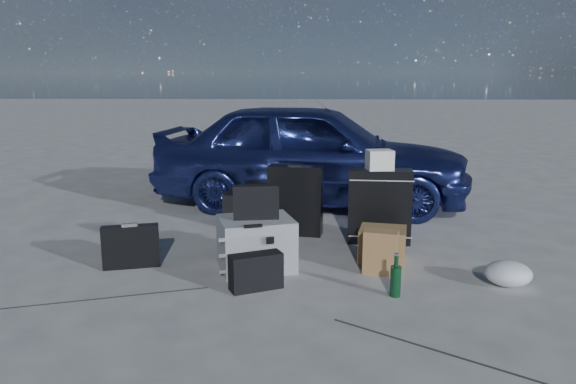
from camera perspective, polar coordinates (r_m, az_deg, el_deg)
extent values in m
plane|color=#B0AFAB|center=(4.36, 1.04, -8.71)|extent=(60.00, 60.00, 0.00)
imported|color=#2F3B8D|center=(6.59, 2.43, 3.95)|extent=(3.80, 1.95, 1.24)
cube|color=#939598|center=(4.50, -3.25, -5.25)|extent=(0.68, 0.62, 0.41)
cube|color=black|center=(4.40, -3.28, -1.05)|extent=(0.37, 0.13, 0.27)
cube|color=black|center=(4.70, -15.68, -5.36)|extent=(0.46, 0.21, 0.35)
cube|color=black|center=(5.41, 0.77, -0.86)|extent=(0.54, 0.27, 0.67)
cube|color=black|center=(5.21, 9.27, -1.45)|extent=(0.58, 0.25, 0.68)
cube|color=silver|center=(5.12, 9.29, 3.24)|extent=(0.25, 0.21, 0.18)
cube|color=black|center=(5.76, -3.09, -1.80)|extent=(0.70, 0.35, 0.34)
cube|color=silver|center=(5.72, -2.99, 0.17)|extent=(0.41, 0.33, 0.07)
cube|color=black|center=(5.70, -2.82, 0.77)|extent=(0.33, 0.28, 0.06)
cube|color=#996942|center=(4.46, 9.40, -6.05)|extent=(0.29, 0.22, 0.34)
cube|color=olive|center=(4.75, 9.57, -5.30)|extent=(0.43, 0.40, 0.28)
ellipsoid|color=silver|center=(4.48, 21.47, -7.72)|extent=(0.40, 0.36, 0.19)
cube|color=black|center=(4.10, -3.28, -8.07)|extent=(0.41, 0.29, 0.27)
cylinder|color=black|center=(4.04, 10.89, -8.37)|extent=(0.09, 0.09, 0.30)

